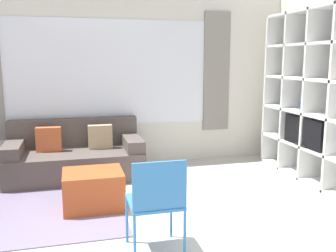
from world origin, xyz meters
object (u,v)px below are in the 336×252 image
object	(u,v)px
couch_main	(75,157)
folding_chair	(156,198)
shelving_unit	(318,97)
ottoman	(93,190)

from	to	relation	value
couch_main	folding_chair	bearing A→B (deg)	-75.50
shelving_unit	folding_chair	world-z (taller)	shelving_unit
shelving_unit	couch_main	bearing A→B (deg)	163.55
couch_main	ottoman	distance (m)	1.26
shelving_unit	couch_main	xyz separation A→B (m)	(-3.22, 0.95, -0.86)
shelving_unit	folding_chair	xyz separation A→B (m)	(-2.58, -1.50, -0.63)
shelving_unit	ottoman	bearing A→B (deg)	-174.51
folding_chair	couch_main	bearing A→B (deg)	-75.50
shelving_unit	couch_main	size ratio (longest dim) A/B	1.25
couch_main	ottoman	bearing A→B (deg)	-81.90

